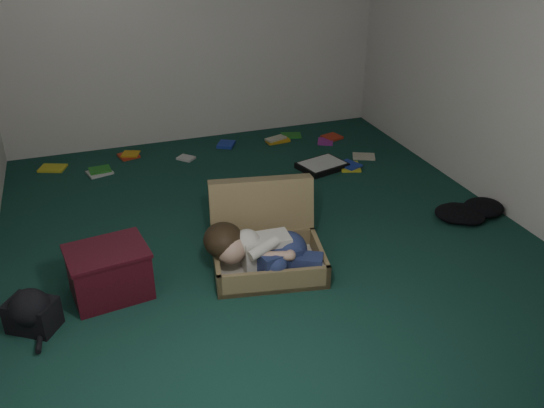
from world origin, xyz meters
TOP-DOWN VIEW (x-y plane):
  - floor at (0.00, 0.00)m, footprint 4.50×4.50m
  - wall_back at (0.00, 2.25)m, footprint 4.50×0.00m
  - wall_front at (0.00, -2.25)m, footprint 4.50×0.00m
  - wall_right at (2.00, 0.00)m, footprint 0.00×4.50m
  - suitcase at (-0.12, -0.34)m, footprint 0.89×0.87m
  - person at (-0.20, -0.51)m, footprint 0.80×0.50m
  - maroon_bin at (-1.22, -0.38)m, footprint 0.56×0.47m
  - backpack at (-1.70, -0.58)m, footprint 0.46×0.44m
  - clothing_pile at (1.70, -0.21)m, footprint 0.49×0.40m
  - paper_tray at (0.94, 1.03)m, footprint 0.51×0.43m
  - book_scatter at (0.31, 1.66)m, footprint 3.21×1.24m

SIDE VIEW (x-z plane):
  - floor at x=0.00m, z-range 0.00..0.00m
  - book_scatter at x=0.31m, z-range 0.00..0.02m
  - paper_tray at x=0.94m, z-range 0.00..0.06m
  - clothing_pile at x=1.70m, z-range 0.00..0.15m
  - backpack at x=-1.70m, z-range 0.00..0.22m
  - suitcase at x=-0.12m, z-range -0.11..0.45m
  - maroon_bin at x=-1.22m, z-range 0.00..0.35m
  - person at x=-0.20m, z-range 0.04..0.39m
  - wall_back at x=0.00m, z-range -0.95..3.55m
  - wall_front at x=0.00m, z-range -0.95..3.55m
  - wall_right at x=2.00m, z-range -0.95..3.55m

